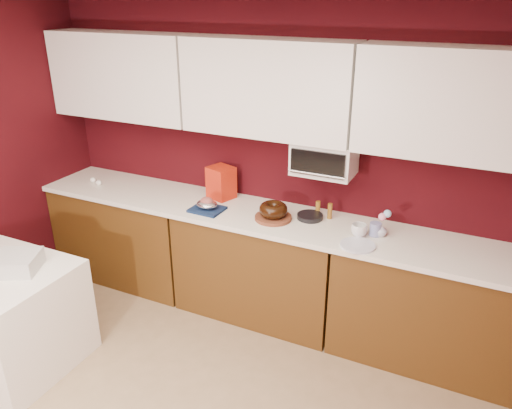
{
  "coord_description": "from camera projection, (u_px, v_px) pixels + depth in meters",
  "views": [
    {
      "loc": [
        1.51,
        -1.28,
        2.51
      ],
      "look_at": [
        0.02,
        1.84,
        1.02
      ],
      "focal_mm": 35.0,
      "sensor_mm": 36.0,
      "label": 1
    }
  ],
  "objects": [
    {
      "name": "base_cabinet_right",
      "position": [
        428.0,
        307.0,
        3.56
      ],
      "size": [
        1.31,
        0.58,
        0.86
      ],
      "primitive_type": "cube",
      "color": "#503110",
      "rests_on": "floor"
    },
    {
      "name": "dining_table",
      "position": [
        2.0,
        316.0,
        3.56
      ],
      "size": [
        1.0,
        0.8,
        0.75
      ],
      "primitive_type": "cube",
      "color": "white",
      "rests_on": "floor"
    },
    {
      "name": "roasted_ham",
      "position": [
        207.0,
        201.0,
        3.93
      ],
      "size": [
        0.12,
        0.11,
        0.07
      ],
      "primitive_type": "ellipsoid",
      "rotation": [
        0.0,
        0.0,
        -0.25
      ],
      "color": "#A05049",
      "rests_on": "foil_ham_nest"
    },
    {
      "name": "amber_bottle",
      "position": [
        318.0,
        208.0,
        3.88
      ],
      "size": [
        0.04,
        0.04,
        0.11
      ],
      "primitive_type": "cylinder",
      "rotation": [
        0.0,
        0.0,
        -0.12
      ],
      "color": "#93631A",
      "rests_on": "countertop"
    },
    {
      "name": "wall_back",
      "position": [
        276.0,
        160.0,
        4.02
      ],
      "size": [
        4.0,
        0.02,
        2.5
      ],
      "primitive_type": "cube",
      "color": "#38070C",
      "rests_on": "floor"
    },
    {
      "name": "cake_base",
      "position": [
        273.0,
        218.0,
        3.8
      ],
      "size": [
        0.31,
        0.31,
        0.03
      ],
      "primitive_type": "cylinder",
      "rotation": [
        0.0,
        0.0,
        -0.1
      ],
      "color": "brown",
      "rests_on": "countertop"
    },
    {
      "name": "pandoro_box",
      "position": [
        221.0,
        183.0,
        4.16
      ],
      "size": [
        0.24,
        0.23,
        0.27
      ],
      "primitive_type": "cube",
      "rotation": [
        0.0,
        0.0,
        -0.32
      ],
      "color": "#AC0B0F",
      "rests_on": "countertop"
    },
    {
      "name": "coffee_mug",
      "position": [
        359.0,
        229.0,
        3.53
      ],
      "size": [
        0.13,
        0.13,
        0.11
      ],
      "primitive_type": "imported",
      "rotation": [
        0.0,
        0.0,
        0.41
      ],
      "color": "silver",
      "rests_on": "countertop"
    },
    {
      "name": "toaster_oven_door",
      "position": [
        317.0,
        164.0,
        3.54
      ],
      "size": [
        0.4,
        0.02,
        0.18
      ],
      "primitive_type": "cube",
      "color": "black",
      "rests_on": "toaster_oven"
    },
    {
      "name": "base_cabinet_center",
      "position": [
        259.0,
        266.0,
        4.09
      ],
      "size": [
        1.31,
        0.58,
        0.86
      ],
      "primitive_type": "cube",
      "color": "#503110",
      "rests_on": "floor"
    },
    {
      "name": "foil_ham_nest",
      "position": [
        207.0,
        204.0,
        3.94
      ],
      "size": [
        0.22,
        0.2,
        0.06
      ],
      "primitive_type": "ellipsoid",
      "rotation": [
        0.0,
        0.0,
        -0.41
      ],
      "color": "white",
      "rests_on": "navy_towel"
    },
    {
      "name": "newspaper_stack",
      "position": [
        14.0,
        263.0,
        3.38
      ],
      "size": [
        0.41,
        0.39,
        0.12
      ],
      "primitive_type": "cube",
      "rotation": [
        0.0,
        0.0,
        0.46
      ],
      "color": "silver",
      "rests_on": "dining_table"
    },
    {
      "name": "countertop",
      "position": [
        260.0,
        216.0,
        3.91
      ],
      "size": [
        4.0,
        0.62,
        0.04
      ],
      "primitive_type": "cube",
      "color": "white",
      "rests_on": "base_cabinet_center"
    },
    {
      "name": "upper_cabinet_left",
      "position": [
        123.0,
        76.0,
        4.18
      ],
      "size": [
        1.31,
        0.33,
        0.7
      ],
      "primitive_type": "cube",
      "color": "white",
      "rests_on": "wall_back"
    },
    {
      "name": "toaster_oven",
      "position": [
        324.0,
        158.0,
        3.67
      ],
      "size": [
        0.45,
        0.3,
        0.25
      ],
      "primitive_type": "cube",
      "color": "white",
      "rests_on": "upper_cabinet_center"
    },
    {
      "name": "toaster_oven_handle",
      "position": [
        316.0,
        174.0,
        3.56
      ],
      "size": [
        0.42,
        0.02,
        0.02
      ],
      "primitive_type": "cylinder",
      "rotation": [
        0.0,
        1.57,
        0.0
      ],
      "color": "silver",
      "rests_on": "toaster_oven"
    },
    {
      "name": "flower_pink",
      "position": [
        382.0,
        217.0,
        3.5
      ],
      "size": [
        0.06,
        0.06,
        0.06
      ],
      "primitive_type": "sphere",
      "color": "pink",
      "rests_on": "flower_vase"
    },
    {
      "name": "upper_cabinet_center",
      "position": [
        268.0,
        88.0,
        3.65
      ],
      "size": [
        1.31,
        0.33,
        0.7
      ],
      "primitive_type": "cube",
      "color": "white",
      "rests_on": "wall_back"
    },
    {
      "name": "flower_blue",
      "position": [
        388.0,
        214.0,
        3.49
      ],
      "size": [
        0.06,
        0.06,
        0.06
      ],
      "primitive_type": "sphere",
      "color": "#96C9F1",
      "rests_on": "flower_vase"
    },
    {
      "name": "china_plate",
      "position": [
        358.0,
        245.0,
        3.41
      ],
      "size": [
        0.27,
        0.27,
        0.01
      ],
      "primitive_type": "cylinder",
      "rotation": [
        0.0,
        0.0,
        -0.14
      ],
      "color": "silver",
      "rests_on": "countertop"
    },
    {
      "name": "egg_left",
      "position": [
        93.0,
        180.0,
        4.54
      ],
      "size": [
        0.07,
        0.06,
        0.04
      ],
      "primitive_type": "ellipsoid",
      "rotation": [
        0.0,
        0.0,
        -0.22
      ],
      "color": "white",
      "rests_on": "countertop"
    },
    {
      "name": "flower_vase",
      "position": [
        381.0,
        229.0,
        3.53
      ],
      "size": [
        0.09,
        0.09,
        0.11
      ],
      "primitive_type": "imported",
      "rotation": [
        0.0,
        0.0,
        -0.42
      ],
      "color": "#B2B6CA",
      "rests_on": "countertop"
    },
    {
      "name": "dark_pan",
      "position": [
        310.0,
        216.0,
        3.81
      ],
      "size": [
        0.25,
        0.25,
        0.03
      ],
      "primitive_type": "cylinder",
      "rotation": [
        0.0,
        0.0,
        -0.29
      ],
      "color": "black",
      "rests_on": "countertop"
    },
    {
      "name": "base_cabinet_left",
      "position": [
        129.0,
        234.0,
        4.62
      ],
      "size": [
        1.31,
        0.58,
        0.86
      ],
      "primitive_type": "cube",
      "color": "#503110",
      "rests_on": "floor"
    },
    {
      "name": "amber_bottle_tall",
      "position": [
        330.0,
        211.0,
        3.8
      ],
      "size": [
        0.04,
        0.04,
        0.12
      ],
      "primitive_type": "cylinder",
      "rotation": [
        0.0,
        0.0,
        0.04
      ],
      "color": "brown",
      "rests_on": "countertop"
    },
    {
      "name": "upper_cabinet_right",
      "position": [
        462.0,
        105.0,
        3.12
      ],
      "size": [
        1.31,
        0.33,
        0.7
      ],
      "primitive_type": "cube",
      "color": "white",
      "rests_on": "wall_back"
    },
    {
      "name": "navy_towel",
      "position": [
        207.0,
        209.0,
        3.96
      ],
      "size": [
        0.26,
        0.22,
        0.02
      ],
      "primitive_type": "cube",
      "rotation": [
        0.0,
        0.0,
        -0.03
      ],
      "color": "#122244",
      "rests_on": "countertop"
    },
    {
      "name": "bundt_cake",
      "position": [
        273.0,
        210.0,
        3.78
      ],
      "size": [
        0.28,
        0.28,
        0.09
      ],
      "primitive_type": "torus",
      "rotation": [
        0.0,
        0.0,
        0.38
      ],
      "color": "black",
      "rests_on": "cake_base"
    },
    {
      "name": "blue_jar",
      "position": [
        375.0,
        229.0,
        3.54
      ],
      "size": [
        0.11,
        0.11,
        0.1
      ],
      "primitive_type": "cylinder",
      "rotation": [
        0.0,
        0.0,
        -0.39
      ],
      "color": "navy",
      "rests_on": "countertop"
    },
    {
      "name": "egg_right",
      "position": [
        99.0,
        183.0,
        4.47
      ],
      "size": [
        0.07,
        0.06,
        0.04
      ],
      "primitive_type": "ellipsoid",
      "rotation": [
        0.0,
        0.0,
        -0.23
      ],
      "color": "white",
      "rests_on": "countertop"
    }
  ]
}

